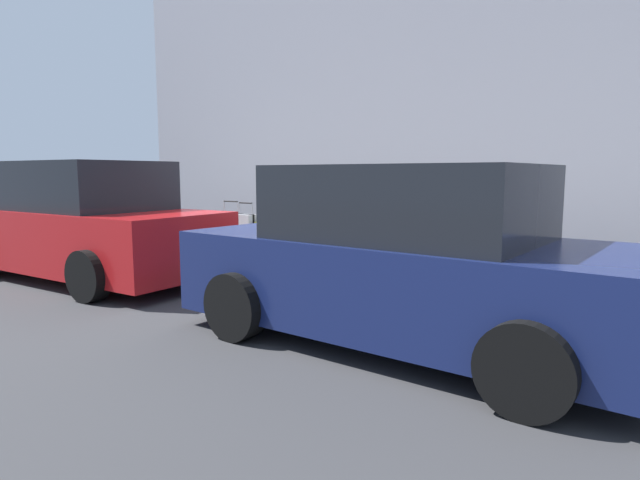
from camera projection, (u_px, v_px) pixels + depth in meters
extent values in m
plane|color=#333335|center=(282.00, 276.00, 7.99)|extent=(40.00, 40.00, 0.00)
cube|color=#9E9B93|center=(367.00, 252.00, 10.00)|extent=(18.00, 5.00, 0.14)
cube|color=#0F606B|center=(512.00, 256.00, 6.68)|extent=(0.45, 0.25, 0.75)
cube|color=black|center=(512.00, 256.00, 6.68)|extent=(0.45, 0.05, 0.76)
cylinder|color=gray|center=(530.00, 216.00, 6.51)|extent=(0.02, 0.02, 0.29)
cylinder|color=gray|center=(499.00, 214.00, 6.73)|extent=(0.02, 0.02, 0.29)
cylinder|color=black|center=(515.00, 203.00, 6.60)|extent=(0.38, 0.03, 0.02)
cylinder|color=black|center=(527.00, 285.00, 6.61)|extent=(0.04, 0.02, 0.04)
cylinder|color=black|center=(495.00, 281.00, 6.84)|extent=(0.04, 0.02, 0.04)
cube|color=#59601E|center=(474.00, 257.00, 6.88)|extent=(0.35, 0.20, 0.67)
cube|color=black|center=(474.00, 257.00, 6.88)|extent=(0.35, 0.04, 0.68)
cylinder|color=gray|center=(486.00, 230.00, 6.76)|extent=(0.02, 0.02, 0.04)
cylinder|color=gray|center=(464.00, 229.00, 6.92)|extent=(0.02, 0.02, 0.04)
cylinder|color=black|center=(475.00, 228.00, 6.84)|extent=(0.29, 0.03, 0.02)
cylinder|color=black|center=(484.00, 281.00, 6.84)|extent=(0.04, 0.02, 0.04)
cylinder|color=black|center=(462.00, 279.00, 7.01)|extent=(0.04, 0.02, 0.04)
cube|color=#9EA0A8|center=(439.00, 254.00, 7.12)|extent=(0.45, 0.27, 0.67)
cube|color=black|center=(439.00, 254.00, 7.12)|extent=(0.45, 0.08, 0.68)
cylinder|color=gray|center=(454.00, 228.00, 6.98)|extent=(0.02, 0.02, 0.04)
cylinder|color=gray|center=(426.00, 227.00, 7.17)|extent=(0.02, 0.02, 0.04)
cylinder|color=black|center=(440.00, 226.00, 7.08)|extent=(0.38, 0.05, 0.02)
cylinder|color=black|center=(452.00, 278.00, 7.06)|extent=(0.05, 0.02, 0.04)
cylinder|color=black|center=(425.00, 275.00, 7.26)|extent=(0.05, 0.02, 0.04)
cube|color=maroon|center=(405.00, 251.00, 7.42)|extent=(0.46, 0.21, 0.66)
cube|color=black|center=(405.00, 251.00, 7.42)|extent=(0.46, 0.06, 0.67)
cylinder|color=gray|center=(418.00, 227.00, 7.26)|extent=(0.02, 0.02, 0.04)
cylinder|color=gray|center=(393.00, 225.00, 7.50)|extent=(0.02, 0.02, 0.04)
cylinder|color=black|center=(405.00, 225.00, 7.38)|extent=(0.39, 0.05, 0.02)
cylinder|color=black|center=(417.00, 274.00, 7.34)|extent=(0.05, 0.02, 0.04)
cylinder|color=black|center=(392.00, 271.00, 7.59)|extent=(0.05, 0.02, 0.04)
cube|color=red|center=(376.00, 250.00, 7.86)|extent=(0.51, 0.28, 0.55)
cube|color=black|center=(376.00, 250.00, 7.86)|extent=(0.50, 0.09, 0.56)
cylinder|color=gray|center=(390.00, 225.00, 7.70)|extent=(0.02, 0.02, 0.22)
cylinder|color=gray|center=(363.00, 224.00, 7.92)|extent=(0.02, 0.02, 0.22)
cylinder|color=black|center=(376.00, 217.00, 7.80)|extent=(0.43, 0.07, 0.02)
cylinder|color=black|center=(389.00, 268.00, 7.78)|extent=(0.05, 0.02, 0.04)
cylinder|color=black|center=(362.00, 266.00, 8.00)|extent=(0.05, 0.02, 0.04)
cube|color=black|center=(340.00, 249.00, 8.10)|extent=(0.50, 0.28, 0.52)
cube|color=black|center=(340.00, 249.00, 8.10)|extent=(0.50, 0.08, 0.53)
cylinder|color=gray|center=(352.00, 225.00, 7.92)|extent=(0.02, 0.02, 0.25)
cylinder|color=gray|center=(329.00, 223.00, 8.19)|extent=(0.02, 0.02, 0.25)
cylinder|color=black|center=(340.00, 216.00, 8.03)|extent=(0.43, 0.05, 0.02)
cylinder|color=black|center=(352.00, 266.00, 7.99)|extent=(0.05, 0.02, 0.04)
cylinder|color=black|center=(329.00, 263.00, 8.27)|extent=(0.05, 0.02, 0.04)
cube|color=navy|center=(311.00, 241.00, 8.43)|extent=(0.52, 0.28, 0.69)
cube|color=black|center=(311.00, 241.00, 8.43)|extent=(0.51, 0.09, 0.71)
cylinder|color=gray|center=(322.00, 218.00, 8.24)|extent=(0.02, 0.02, 0.04)
cylinder|color=gray|center=(301.00, 217.00, 8.52)|extent=(0.02, 0.02, 0.04)
cylinder|color=black|center=(311.00, 216.00, 8.38)|extent=(0.44, 0.07, 0.02)
cylinder|color=black|center=(322.00, 262.00, 8.32)|extent=(0.05, 0.02, 0.04)
cylinder|color=black|center=(301.00, 259.00, 8.61)|extent=(0.05, 0.02, 0.04)
cube|color=#0F606B|center=(288.00, 242.00, 8.78)|extent=(0.41, 0.23, 0.54)
cube|color=black|center=(288.00, 242.00, 8.78)|extent=(0.41, 0.05, 0.55)
cylinder|color=gray|center=(296.00, 220.00, 8.63)|extent=(0.02, 0.02, 0.23)
cylinder|color=gray|center=(280.00, 219.00, 8.84)|extent=(0.02, 0.02, 0.23)
cylinder|color=black|center=(288.00, 212.00, 8.72)|extent=(0.35, 0.03, 0.02)
cylinder|color=black|center=(296.00, 258.00, 8.71)|extent=(0.04, 0.02, 0.04)
cylinder|color=black|center=(280.00, 256.00, 8.92)|extent=(0.04, 0.02, 0.04)
cube|color=#59601E|center=(267.00, 239.00, 9.04)|extent=(0.36, 0.26, 0.59)
cube|color=black|center=(267.00, 239.00, 9.04)|extent=(0.37, 0.05, 0.60)
cylinder|color=gray|center=(274.00, 215.00, 8.90)|extent=(0.02, 0.02, 0.25)
cylinder|color=gray|center=(260.00, 214.00, 9.08)|extent=(0.02, 0.02, 0.25)
cylinder|color=black|center=(267.00, 207.00, 8.97)|extent=(0.30, 0.03, 0.02)
cylinder|color=black|center=(275.00, 255.00, 8.99)|extent=(0.04, 0.02, 0.04)
cylinder|color=black|center=(261.00, 254.00, 9.16)|extent=(0.04, 0.02, 0.04)
cube|color=#9EA0A8|center=(246.00, 234.00, 9.23)|extent=(0.36, 0.25, 0.70)
cube|color=black|center=(246.00, 234.00, 9.23)|extent=(0.37, 0.05, 0.72)
cylinder|color=gray|center=(252.00, 209.00, 9.09)|extent=(0.02, 0.02, 0.20)
cylinder|color=gray|center=(240.00, 208.00, 9.26)|extent=(0.02, 0.02, 0.20)
cylinder|color=black|center=(246.00, 203.00, 9.16)|extent=(0.30, 0.03, 0.02)
cylinder|color=black|center=(253.00, 254.00, 9.18)|extent=(0.04, 0.02, 0.04)
cylinder|color=black|center=(240.00, 252.00, 9.37)|extent=(0.04, 0.02, 0.04)
cube|color=maroon|center=(232.00, 235.00, 9.57)|extent=(0.40, 0.23, 0.62)
cube|color=black|center=(232.00, 235.00, 9.57)|extent=(0.40, 0.06, 0.63)
cylinder|color=gray|center=(238.00, 210.00, 9.42)|extent=(0.02, 0.02, 0.29)
cylinder|color=gray|center=(224.00, 209.00, 9.60)|extent=(0.02, 0.02, 0.29)
cylinder|color=black|center=(231.00, 201.00, 9.49)|extent=(0.33, 0.04, 0.02)
cylinder|color=black|center=(239.00, 251.00, 9.51)|extent=(0.04, 0.02, 0.04)
cylinder|color=black|center=(225.00, 249.00, 9.70)|extent=(0.04, 0.02, 0.04)
cylinder|color=#D89E0C|center=(200.00, 234.00, 9.99)|extent=(0.20, 0.20, 0.56)
sphere|color=#D89E0C|center=(199.00, 216.00, 9.95)|extent=(0.21, 0.21, 0.21)
cylinder|color=#D89E0C|center=(194.00, 232.00, 10.07)|extent=(0.09, 0.10, 0.09)
cylinder|color=#D89E0C|center=(205.00, 233.00, 9.90)|extent=(0.09, 0.10, 0.09)
cylinder|color=#333338|center=(172.00, 222.00, 10.19)|extent=(0.12, 0.12, 0.95)
cube|color=#141E4C|center=(407.00, 282.00, 4.79)|extent=(4.30, 1.87, 0.80)
cube|color=black|center=(409.00, 202.00, 4.70)|extent=(2.26, 1.67, 0.65)
cylinder|color=black|center=(235.00, 306.00, 4.92)|extent=(0.65, 0.24, 0.64)
cylinder|color=black|center=(344.00, 277.00, 6.32)|extent=(0.65, 0.24, 0.64)
cylinder|color=black|center=(526.00, 369.00, 3.34)|extent=(0.65, 0.24, 0.64)
cylinder|color=black|center=(585.00, 312.00, 4.73)|extent=(0.65, 0.24, 0.64)
cube|color=#AD1619|center=(86.00, 238.00, 7.83)|extent=(4.51, 1.97, 0.85)
cube|color=black|center=(83.00, 186.00, 7.73)|extent=(2.38, 1.73, 0.69)
cylinder|color=black|center=(86.00, 243.00, 9.34)|extent=(0.65, 0.25, 0.64)
cylinder|color=black|center=(88.00, 276.00, 6.38)|extent=(0.65, 0.25, 0.64)
cylinder|color=black|center=(197.00, 257.00, 7.86)|extent=(0.65, 0.25, 0.64)
cylinder|color=black|center=(17.00, 232.00, 11.08)|extent=(0.64, 0.23, 0.64)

